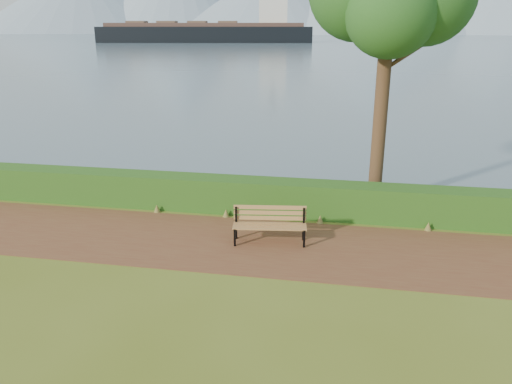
# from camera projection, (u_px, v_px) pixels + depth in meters

# --- Properties ---
(ground) EXTENTS (140.00, 140.00, 0.00)m
(ground) POSITION_uv_depth(u_px,v_px,m) (250.00, 249.00, 12.31)
(ground) COLOR #57631C
(ground) RESTS_ON ground
(path) EXTENTS (40.00, 3.40, 0.01)m
(path) POSITION_uv_depth(u_px,v_px,m) (252.00, 244.00, 12.59)
(path) COLOR brown
(path) RESTS_ON ground
(hedge) EXTENTS (32.00, 0.85, 1.00)m
(hedge) POSITION_uv_depth(u_px,v_px,m) (267.00, 197.00, 14.58)
(hedge) COLOR #1E4614
(hedge) RESTS_ON ground
(water) EXTENTS (700.00, 510.00, 0.00)m
(water) POSITION_uv_depth(u_px,v_px,m) (347.00, 37.00, 254.92)
(water) COLOR slate
(water) RESTS_ON ground
(bench) EXTENTS (1.90, 0.78, 0.93)m
(bench) POSITION_uv_depth(u_px,v_px,m) (270.00, 222.00, 12.59)
(bench) COLOR black
(bench) RESTS_ON ground
(cargo_ship) EXTENTS (71.51, 22.59, 21.45)m
(cargo_ship) POSITION_uv_depth(u_px,v_px,m) (213.00, 33.00, 166.20)
(cargo_ship) COLOR black
(cargo_ship) RESTS_ON ground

